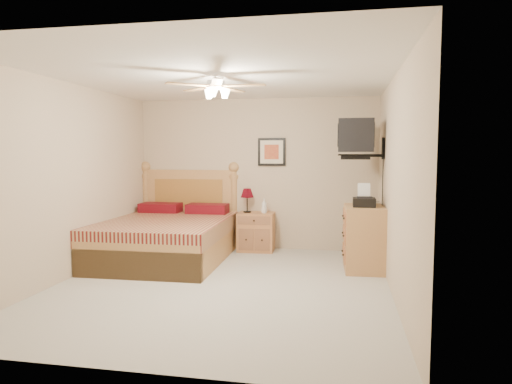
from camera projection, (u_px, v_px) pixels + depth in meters
floor at (222, 285)px, 5.55m from camera, size 4.50×4.50×0.00m
ceiling at (220, 76)px, 5.33m from camera, size 4.00×4.50×0.04m
wall_back at (256, 174)px, 7.64m from camera, size 4.00×0.04×2.50m
wall_front at (138, 204)px, 3.24m from camera, size 4.00×0.04×2.50m
wall_left at (69, 181)px, 5.81m from camera, size 0.04×4.50×2.50m
wall_right at (395, 185)px, 5.07m from camera, size 0.04×4.50×2.50m
bed at (166, 212)px, 6.79m from camera, size 1.77×2.29×1.46m
nightstand at (256, 232)px, 7.47m from camera, size 0.60×0.46×0.63m
table_lamp at (247, 200)px, 7.48m from camera, size 0.25×0.25×0.39m
lotion_bottle at (264, 206)px, 7.38m from camera, size 0.12×0.12×0.24m
framed_picture at (272, 152)px, 7.54m from camera, size 0.46×0.04×0.46m
dresser at (364, 238)px, 6.25m from camera, size 0.55×0.77×0.88m
fax_machine at (364, 195)px, 6.13m from camera, size 0.30×0.32×0.31m
magazine_lower at (360, 203)px, 6.47m from camera, size 0.19×0.25×0.02m
magazine_upper at (360, 201)px, 6.49m from camera, size 0.33×0.37×0.02m
wall_tv at (367, 138)px, 6.38m from camera, size 0.56×0.46×0.58m
ceiling_fan at (216, 86)px, 5.15m from camera, size 1.14×1.14×0.28m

